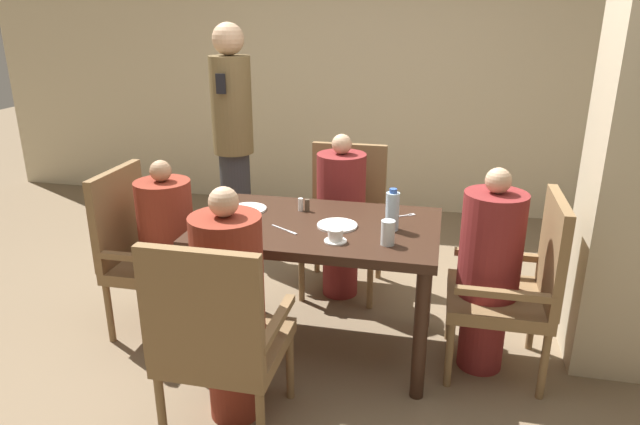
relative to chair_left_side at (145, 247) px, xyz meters
name	(u,v)px	position (x,y,z in m)	size (l,w,h in m)	color
ground_plane	(318,344)	(1.06, 0.00, -0.52)	(16.00, 16.00, 0.00)	#7A664C
wall_back	(380,62)	(1.06, 2.58, 0.88)	(8.00, 0.06, 2.80)	beige
dining_table	(318,241)	(1.06, 0.00, 0.14)	(1.30, 0.82, 0.76)	#331E14
chair_left_side	(145,247)	(0.00, 0.00, 0.00)	(0.52, 0.52, 0.99)	brown
diner_in_left_chair	(168,245)	(0.15, 0.00, 0.03)	(0.32, 0.32, 1.06)	maroon
chair_far_side	(345,215)	(1.06, 0.82, 0.00)	(0.52, 0.52, 0.99)	brown
diner_in_far_chair	(341,215)	(1.06, 0.67, 0.05)	(0.32, 0.32, 1.12)	maroon
chair_right_side	(518,283)	(2.13, 0.00, 0.00)	(0.52, 0.52, 0.99)	brown
diner_in_right_chair	(489,270)	(1.98, 0.00, 0.06)	(0.32, 0.32, 1.13)	maroon
chair_near_corner	(218,336)	(0.80, -0.82, 0.00)	(0.52, 0.52, 0.99)	brown
diner_in_near_chair	(230,305)	(0.80, -0.67, 0.07)	(0.32, 0.32, 1.15)	maroon
standing_host	(233,137)	(0.14, 1.15, 0.44)	(0.30, 0.34, 1.78)	#2D2D33
plate_main_left	(337,225)	(1.17, -0.02, 0.25)	(0.22, 0.22, 0.01)	white
plate_main_right	(248,209)	(0.61, 0.13, 0.25)	(0.22, 0.22, 0.01)	white
teacup_with_saucer	(335,236)	(1.20, -0.23, 0.27)	(0.11, 0.11, 0.07)	white
water_bottle	(392,211)	(1.46, 0.00, 0.35)	(0.07, 0.07, 0.23)	silver
glass_tall_near	(388,233)	(1.46, -0.21, 0.30)	(0.07, 0.07, 0.13)	silver
glass_tall_mid	(240,217)	(0.67, -0.16, 0.30)	(0.07, 0.07, 0.13)	silver
salt_shaker	(301,204)	(0.92, 0.19, 0.28)	(0.03, 0.03, 0.08)	white
pepper_shaker	(307,205)	(0.96, 0.19, 0.28)	(0.03, 0.03, 0.07)	#4C3D2D
fork_beside_plate	(404,216)	(1.51, 0.22, 0.24)	(0.16, 0.11, 0.00)	silver
knife_beside_plate	(285,230)	(0.92, -0.14, 0.24)	(0.17, 0.11, 0.00)	silver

